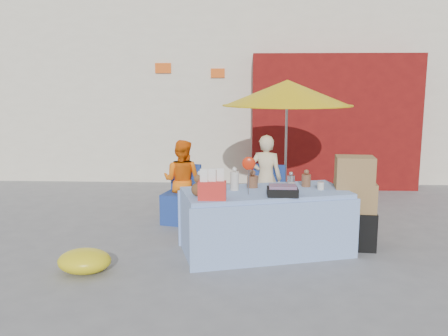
# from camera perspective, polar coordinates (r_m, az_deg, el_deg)

# --- Properties ---
(ground) EXTENTS (80.00, 80.00, 0.00)m
(ground) POSITION_cam_1_polar(r_m,az_deg,el_deg) (5.57, -2.52, -11.26)
(ground) COLOR slate
(ground) RESTS_ON ground
(backdrop) EXTENTS (14.00, 8.00, 7.80)m
(backdrop) POSITION_cam_1_polar(r_m,az_deg,el_deg) (12.73, 2.95, 14.84)
(backdrop) COLOR silver
(backdrop) RESTS_ON ground
(market_table) EXTENTS (2.17, 1.44, 1.21)m
(market_table) POSITION_cam_1_polar(r_m,az_deg,el_deg) (5.79, 4.89, -6.32)
(market_table) COLOR #8EB4E3
(market_table) RESTS_ON ground
(chair_left) EXTENTS (0.58, 0.57, 0.85)m
(chair_left) POSITION_cam_1_polar(r_m,az_deg,el_deg) (7.05, -5.16, -4.52)
(chair_left) COLOR navy
(chair_left) RESTS_ON ground
(chair_right) EXTENTS (0.58, 0.57, 0.85)m
(chair_right) POSITION_cam_1_polar(r_m,az_deg,el_deg) (7.00, 5.07, -4.64)
(chair_right) COLOR navy
(chair_right) RESTS_ON ground
(vendor_orange) EXTENTS (0.69, 0.59, 1.22)m
(vendor_orange) POSITION_cam_1_polar(r_m,az_deg,el_deg) (7.11, -5.09, -1.49)
(vendor_orange) COLOR orange
(vendor_orange) RESTS_ON ground
(vendor_beige) EXTENTS (0.54, 0.42, 1.30)m
(vendor_beige) POSITION_cam_1_polar(r_m,az_deg,el_deg) (7.04, 5.04, -1.26)
(vendor_beige) COLOR beige
(vendor_beige) RESTS_ON ground
(umbrella) EXTENTS (1.90, 1.90, 2.09)m
(umbrella) POSITION_cam_1_polar(r_m,az_deg,el_deg) (7.08, 7.61, 8.88)
(umbrella) COLOR gray
(umbrella) RESTS_ON ground
(box_stack) EXTENTS (0.56, 0.47, 1.16)m
(box_stack) POSITION_cam_1_polar(r_m,az_deg,el_deg) (6.11, 15.36, -4.42)
(box_stack) COLOR black
(box_stack) RESTS_ON ground
(tarp_bundle) EXTENTS (0.61, 0.50, 0.26)m
(tarp_bundle) POSITION_cam_1_polar(r_m,az_deg,el_deg) (5.45, -16.44, -10.69)
(tarp_bundle) COLOR yellow
(tarp_bundle) RESTS_ON ground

